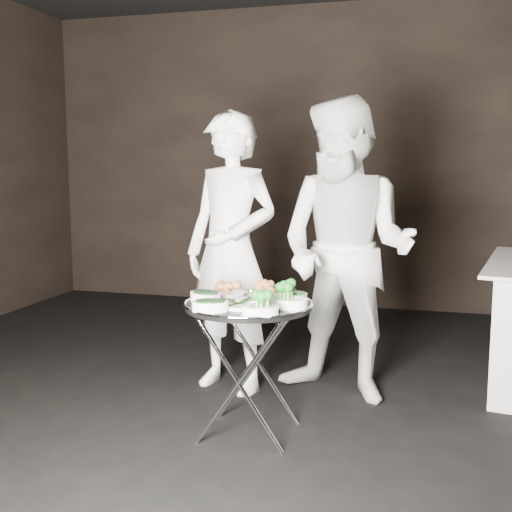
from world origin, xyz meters
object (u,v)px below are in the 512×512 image
(serving_tray, at_px, (248,305))
(waiter_right, at_px, (346,251))
(tray_stand, at_px, (248,363))
(waiter_left, at_px, (231,252))

(serving_tray, relative_size, waiter_right, 0.37)
(tray_stand, bearing_deg, waiter_right, 59.32)
(waiter_left, bearing_deg, waiter_right, 19.54)
(tray_stand, height_order, serving_tray, serving_tray)
(serving_tray, relative_size, waiter_left, 0.38)
(waiter_left, xyz_separation_m, waiter_right, (0.73, 0.03, 0.03))
(waiter_left, bearing_deg, tray_stand, -47.83)
(serving_tray, bearing_deg, tray_stand, 75.96)
(tray_stand, relative_size, serving_tray, 1.04)
(serving_tray, xyz_separation_m, waiter_left, (-0.31, 0.68, 0.18))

